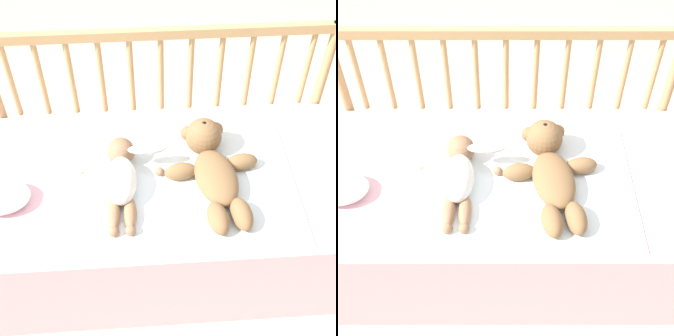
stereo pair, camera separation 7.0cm
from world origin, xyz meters
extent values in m
plane|color=#C6B293|center=(0.00, 0.00, 0.00)|extent=(12.00, 12.00, 0.00)
cube|color=#EDB7C6|center=(0.00, 0.00, 0.22)|extent=(1.32, 0.71, 0.44)
cylinder|color=tan|center=(-0.64, 0.38, 0.40)|extent=(0.04, 0.04, 0.80)
cylinder|color=tan|center=(0.64, 0.38, 0.40)|extent=(0.04, 0.04, 0.80)
cube|color=tan|center=(0.00, 0.38, 0.78)|extent=(1.28, 0.03, 0.04)
cylinder|color=tan|center=(-0.57, 0.38, 0.60)|extent=(0.02, 0.02, 0.32)
cylinder|color=tan|center=(-0.45, 0.38, 0.60)|extent=(0.02, 0.02, 0.32)
cylinder|color=tan|center=(-0.34, 0.38, 0.60)|extent=(0.02, 0.02, 0.32)
cylinder|color=tan|center=(-0.23, 0.38, 0.60)|extent=(0.02, 0.02, 0.32)
cylinder|color=tan|center=(-0.11, 0.38, 0.60)|extent=(0.02, 0.02, 0.32)
cylinder|color=tan|center=(0.00, 0.38, 0.60)|extent=(0.02, 0.02, 0.32)
cylinder|color=tan|center=(0.11, 0.38, 0.60)|extent=(0.02, 0.02, 0.32)
cylinder|color=tan|center=(0.23, 0.38, 0.60)|extent=(0.02, 0.02, 0.32)
cylinder|color=tan|center=(0.34, 0.38, 0.60)|extent=(0.02, 0.02, 0.32)
cylinder|color=tan|center=(0.45, 0.38, 0.60)|extent=(0.02, 0.02, 0.32)
cylinder|color=tan|center=(0.57, 0.38, 0.60)|extent=(0.02, 0.02, 0.32)
cube|color=white|center=(0.01, -0.05, 0.44)|extent=(0.87, 0.55, 0.01)
ellipsoid|color=olive|center=(0.16, -0.05, 0.48)|extent=(0.18, 0.27, 0.08)
sphere|color=olive|center=(0.14, 0.13, 0.51)|extent=(0.13, 0.13, 0.13)
sphere|color=tan|center=(0.14, 0.13, 0.54)|extent=(0.06, 0.06, 0.06)
sphere|color=black|center=(0.14, 0.13, 0.57)|extent=(0.02, 0.02, 0.02)
sphere|color=olive|center=(0.08, 0.14, 0.51)|extent=(0.05, 0.05, 0.05)
sphere|color=olive|center=(0.19, 0.16, 0.51)|extent=(0.05, 0.05, 0.05)
ellipsoid|color=olive|center=(0.04, -0.01, 0.47)|extent=(0.12, 0.08, 0.06)
ellipsoid|color=olive|center=(0.26, 0.02, 0.47)|extent=(0.12, 0.08, 0.06)
ellipsoid|color=olive|center=(0.15, -0.22, 0.47)|extent=(0.08, 0.13, 0.07)
ellipsoid|color=olive|center=(0.22, -0.21, 0.47)|extent=(0.08, 0.13, 0.07)
ellipsoid|color=white|center=(-0.16, -0.05, 0.49)|extent=(0.11, 0.20, 0.10)
sphere|color=#936B4C|center=(-0.16, 0.09, 0.49)|extent=(0.10, 0.10, 0.10)
ellipsoid|color=white|center=(-0.25, 0.00, 0.46)|extent=(0.13, 0.04, 0.04)
ellipsoid|color=white|center=(-0.07, 0.05, 0.53)|extent=(0.13, 0.04, 0.04)
sphere|color=#936B4C|center=(-0.29, 0.01, 0.46)|extent=(0.03, 0.03, 0.03)
sphere|color=#936B4C|center=(-0.03, 0.01, 0.46)|extent=(0.03, 0.03, 0.03)
ellipsoid|color=#936B4C|center=(-0.19, -0.17, 0.46)|extent=(0.04, 0.13, 0.04)
ellipsoid|color=#936B4C|center=(-0.13, -0.17, 0.46)|extent=(0.04, 0.13, 0.04)
sphere|color=#936B4C|center=(-0.19, -0.24, 0.46)|extent=(0.04, 0.04, 0.04)
sphere|color=#936B4C|center=(-0.13, -0.24, 0.46)|extent=(0.04, 0.04, 0.04)
ellipsoid|color=white|center=(-0.56, -0.08, 0.47)|extent=(0.20, 0.15, 0.06)
camera|label=1|loc=(-0.07, -1.09, 1.68)|focal=50.00mm
camera|label=2|loc=(0.00, -1.09, 1.68)|focal=50.00mm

